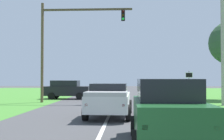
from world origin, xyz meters
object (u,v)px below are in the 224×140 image
at_px(keep_moving_sign, 189,83).
at_px(utility_pole_right, 223,41).
at_px(red_suv_near, 167,110).
at_px(crossing_suv_far, 67,89).
at_px(pickup_truck_lead, 109,99).
at_px(traffic_light, 64,37).

xyz_separation_m(keep_moving_sign, utility_pole_right, (2.16, -1.88, 3.24)).
bearing_deg(red_suv_near, keep_moving_sign, 75.34).
relative_size(keep_moving_sign, crossing_suv_far, 0.59).
distance_m(pickup_truck_lead, traffic_light, 10.97).
height_order(red_suv_near, keep_moving_sign, keep_moving_sign).
xyz_separation_m(pickup_truck_lead, keep_moving_sign, (6.12, 8.67, 0.78)).
relative_size(red_suv_near, keep_moving_sign, 1.69).
bearing_deg(crossing_suv_far, traffic_light, -81.35).
height_order(red_suv_near, crossing_suv_far, red_suv_near).
bearing_deg(keep_moving_sign, utility_pole_right, -40.93).
height_order(crossing_suv_far, utility_pole_right, utility_pole_right).
distance_m(traffic_light, keep_moving_sign, 11.21).
relative_size(red_suv_near, crossing_suv_far, 1.01).
height_order(red_suv_near, traffic_light, traffic_light).
distance_m(crossing_suv_far, utility_pole_right, 15.30).
xyz_separation_m(pickup_truck_lead, crossing_suv_far, (-5.04, 13.17, 0.03)).
distance_m(traffic_light, crossing_suv_far, 6.36).
bearing_deg(keep_moving_sign, traffic_light, 178.78).
relative_size(red_suv_near, utility_pole_right, 0.46).
bearing_deg(red_suv_near, pickup_truck_lead, 108.88).
bearing_deg(pickup_truck_lead, red_suv_near, -71.12).
distance_m(pickup_truck_lead, utility_pole_right, 11.44).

